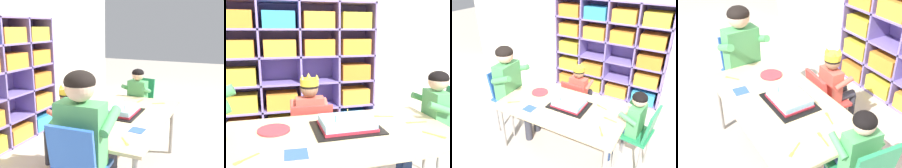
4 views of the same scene
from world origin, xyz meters
The scene contains 17 objects.
ground centered at (0.00, 0.00, 0.00)m, with size 16.00×16.00×0.00m, color #BCB2A3.
classroom_back_wall centered at (0.00, 1.68, 1.34)m, with size 6.02×0.10×2.69m, color beige.
storage_cubby_shelf centered at (-0.06, 1.47, 0.70)m, with size 1.66×0.32×1.44m.
activity_table centered at (0.00, 0.00, 0.51)m, with size 1.30×0.71×0.56m.
classroom_chair_blue centered at (-0.09, 0.49, 0.36)m, with size 0.34×0.32×0.62m.
child_with_crown centered at (-0.09, 0.59, 0.50)m, with size 0.31×0.31×0.81m.
classroom_chair_adult_side centered at (-0.79, 0.01, 0.48)m, with size 0.33×0.34×0.78m.
adult_helper_seated centered at (-0.67, 0.02, 0.68)m, with size 0.44×0.42×1.08m.
classroom_chair_guest_side centered at (0.77, 0.13, 0.45)m, with size 0.36×0.34×0.74m.
guest_at_table_side centered at (0.66, 0.14, 0.56)m, with size 0.31×0.31×0.87m.
birthday_cake_on_tray centered at (0.05, 0.05, 0.59)m, with size 0.40×0.30×0.10m.
paper_plate_stack centered at (-0.37, 0.12, 0.57)m, with size 0.18×0.18×0.01m, color #DB333D.
paper_napkin_square centered at (-0.27, -0.20, 0.57)m, with size 0.11×0.11×0.00m, color #3356B7.
fork_scattered_mid_table centered at (0.49, 0.03, 0.57)m, with size 0.13×0.03×0.00m.
fork_near_child_seat centered at (0.49, -0.18, 0.57)m, with size 0.08×0.12×0.00m.
fork_by_napkin centered at (-0.50, -0.19, 0.57)m, with size 0.11×0.09×0.00m.
fork_at_table_front_edge centered at (0.34, 0.19, 0.57)m, with size 0.13×0.05×0.00m.
Camera 3 is at (0.99, -1.70, 1.88)m, focal length 37.07 mm.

